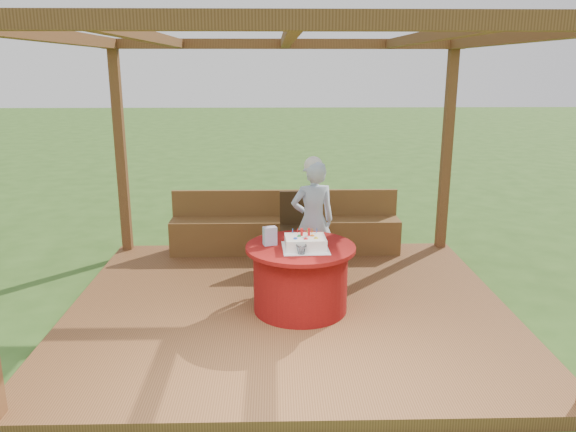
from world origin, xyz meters
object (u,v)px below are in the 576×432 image
object	(u,v)px
bench	(285,232)
birthday_cake	(305,243)
chair	(299,225)
drinking_glass	(301,250)
elderly_woman	(313,219)
table	(300,277)
gift_bag	(270,236)

from	to	relation	value
bench	birthday_cake	distance (m)	2.00
chair	drinking_glass	bearing A→B (deg)	-91.58
elderly_woman	birthday_cake	size ratio (longest dim) A/B	3.11
elderly_woman	birthday_cake	world-z (taller)	elderly_woman
table	chair	xyz separation A→B (m)	(0.04, 1.37, 0.16)
table	birthday_cake	world-z (taller)	birthday_cake
birthday_cake	gift_bag	size ratio (longest dim) A/B	2.52
drinking_glass	elderly_woman	bearing A→B (deg)	80.56
birthday_cake	gift_bag	world-z (taller)	birthday_cake
table	chair	world-z (taller)	chair
table	elderly_woman	size ratio (longest dim) A/B	0.76
chair	drinking_glass	distance (m)	1.64
bench	birthday_cake	xyz separation A→B (m)	(0.16, -1.94, 0.47)
drinking_glass	birthday_cake	bearing A→B (deg)	75.18
table	birthday_cake	bearing A→B (deg)	-61.98
bench	birthday_cake	size ratio (longest dim) A/B	6.49
birthday_cake	chair	bearing A→B (deg)	90.12
table	birthday_cake	distance (m)	0.40
birthday_cake	drinking_glass	world-z (taller)	birthday_cake
birthday_cake	elderly_woman	bearing A→B (deg)	81.64
bench	elderly_woman	world-z (taller)	elderly_woman
bench	elderly_woman	bearing A→B (deg)	-73.94
table	drinking_glass	world-z (taller)	drinking_glass
gift_bag	elderly_woman	bearing A→B (deg)	41.79
table	gift_bag	size ratio (longest dim) A/B	5.93
birthday_cake	drinking_glass	xyz separation A→B (m)	(-0.05, -0.18, -0.01)
chair	table	bearing A→B (deg)	-91.68
elderly_woman	drinking_glass	bearing A→B (deg)	-99.44
elderly_woman	chair	bearing A→B (deg)	104.68
gift_bag	chair	bearing A→B (deg)	58.37
chair	birthday_cake	bearing A→B (deg)	-89.88
chair	birthday_cake	xyz separation A→B (m)	(0.00, -1.45, 0.23)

